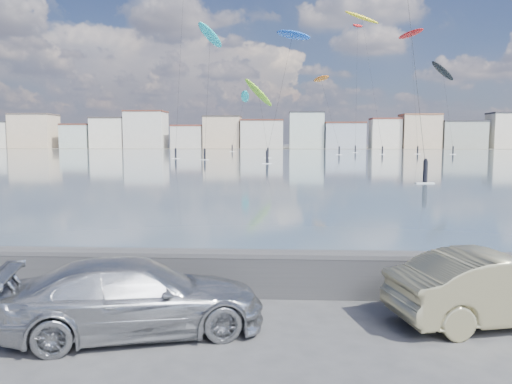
% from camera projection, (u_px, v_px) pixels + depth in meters
% --- Properties ---
extents(ground, '(700.00, 700.00, 0.00)m').
position_uv_depth(ground, '(185.00, 346.00, 8.41)').
color(ground, '#333335').
rests_on(ground, ground).
extents(bay_water, '(500.00, 177.00, 0.00)m').
position_uv_depth(bay_water, '(274.00, 157.00, 99.28)').
color(bay_water, '#384E67').
rests_on(bay_water, ground).
extents(far_shore_strip, '(500.00, 60.00, 0.00)m').
position_uv_depth(far_shore_strip, '(278.00, 148.00, 207.04)').
color(far_shore_strip, '#4C473D').
rests_on(far_shore_strip, ground).
extents(seawall, '(400.00, 0.36, 1.08)m').
position_uv_depth(seawall, '(208.00, 271.00, 11.03)').
color(seawall, '#28282B').
rests_on(seawall, ground).
extents(far_buildings, '(240.79, 13.26, 14.60)m').
position_uv_depth(far_buildings, '(281.00, 133.00, 192.44)').
color(far_buildings, beige).
rests_on(far_buildings, ground).
extents(car_silver, '(4.91, 3.05, 1.33)m').
position_uv_depth(car_silver, '(136.00, 297.00, 8.93)').
color(car_silver, '#A6A8AC').
rests_on(car_silver, ground).
extents(car_champagne, '(4.39, 2.38, 1.37)m').
position_uv_depth(car_champagne, '(500.00, 288.00, 9.39)').
color(car_champagne, tan).
rests_on(car_champagne, ground).
extents(kitesurfer_0, '(5.12, 15.08, 24.79)m').
position_uv_depth(kitesurfer_0, '(210.00, 36.00, 92.25)').
color(kitesurfer_0, '#19BFBF').
rests_on(kitesurfer_0, ground).
extents(kitesurfer_1, '(4.86, 19.84, 18.68)m').
position_uv_depth(kitesurfer_1, '(245.00, 97.00, 155.11)').
color(kitesurfer_1, '#19BFBF').
rests_on(kitesurfer_1, ground).
extents(kitesurfer_2, '(8.89, 18.32, 23.74)m').
position_uv_depth(kitesurfer_2, '(443.00, 72.00, 128.63)').
color(kitesurfer_2, black).
rests_on(kitesurfer_2, ground).
extents(kitesurfer_4, '(5.03, 16.15, 36.50)m').
position_uv_depth(kitesurfer_4, '(358.00, 28.00, 139.17)').
color(kitesurfer_4, red).
rests_on(kitesurfer_4, ground).
extents(kitesurfer_5, '(9.61, 16.86, 36.51)m').
position_uv_depth(kitesurfer_5, '(362.00, 19.00, 126.87)').
color(kitesurfer_5, yellow).
rests_on(kitesurfer_5, ground).
extents(kitesurfer_7, '(6.19, 12.56, 30.46)m').
position_uv_depth(kitesurfer_7, '(411.00, 36.00, 123.11)').
color(kitesurfer_7, red).
rests_on(kitesurfer_7, ground).
extents(kitesurfer_11, '(6.36, 20.92, 19.59)m').
position_uv_depth(kitesurfer_11, '(321.00, 80.00, 126.83)').
color(kitesurfer_11, orange).
rests_on(kitesurfer_11, ground).
extents(kitesurfer_13, '(7.23, 14.31, 16.07)m').
position_uv_depth(kitesurfer_13, '(259.00, 94.00, 102.07)').
color(kitesurfer_13, '#8CD826').
rests_on(kitesurfer_13, ground).
extents(kitesurfer_14, '(8.29, 19.21, 22.89)m').
position_uv_depth(kitesurfer_14, '(292.00, 36.00, 82.74)').
color(kitesurfer_14, blue).
rests_on(kitesurfer_14, ground).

